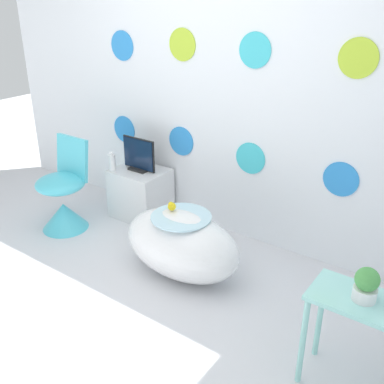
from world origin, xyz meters
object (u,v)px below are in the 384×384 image
bathtub (182,244)px  potted_plant_left (366,285)px  vase (112,162)px  tv (139,156)px  chair (63,200)px

bathtub → potted_plant_left: bearing=-13.3°
bathtub → vase: size_ratio=5.46×
tv → bathtub: bearing=-31.4°
tv → potted_plant_left: 2.38m
bathtub → vase: 1.17m
chair → potted_plant_left: 2.66m
bathtub → chair: (-1.26, -0.03, 0.02)m
tv → vase: 0.25m
tv → potted_plant_left: bearing=-21.0°
chair → bathtub: bearing=1.4°
tv → potted_plant_left: tv is taller
chair → tv: bearing=55.0°
bathtub → vase: vase is taller
bathtub → potted_plant_left: size_ratio=5.25×
bathtub → vase: (-1.06, 0.39, 0.29)m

